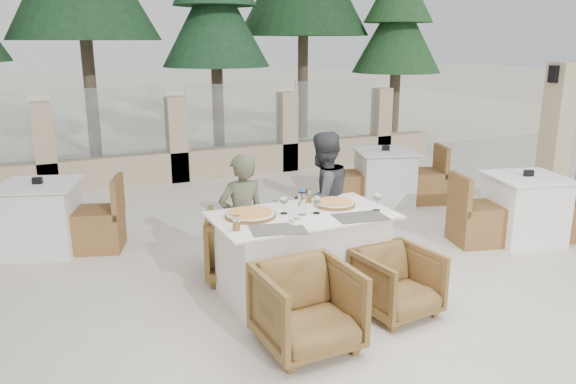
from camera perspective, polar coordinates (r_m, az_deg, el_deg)
name	(u,v)px	position (r m, az deg, el deg)	size (l,w,h in m)	color
ground	(309,294)	(5.27, 2.19, -10.32)	(80.00, 80.00, 0.00)	beige
sand_patch	(104,116)	(18.50, -18.15, 7.34)	(30.00, 16.00, 0.01)	#EEE6C3
perimeter_wall_far	(176,133)	(9.40, -11.27, 5.86)	(10.00, 0.34, 1.60)	tan
lantern_pillar	(555,138)	(8.35, 25.51, 4.94)	(0.34, 0.34, 2.00)	beige
pine_centre	(215,29)	(12.01, -7.38, 16.11)	(2.20, 2.20, 5.00)	#1F4828
pine_far_right	(397,42)	(13.20, 11.01, 14.77)	(1.98, 1.98, 4.50)	#245126
dining_table	(302,254)	(5.13, 1.42, -6.35)	(1.60, 0.90, 0.77)	white
placemat_near_left	(278,229)	(4.60, -1.03, -3.80)	(0.45, 0.30, 0.00)	#5A554D
placemat_near_right	(360,217)	(4.95, 7.37, -2.53)	(0.45, 0.30, 0.00)	#4E4A43
pizza_left	(251,214)	(4.92, -3.83, -2.23)	(0.45, 0.45, 0.06)	#D84D1D
pizza_right	(335,203)	(5.26, 4.79, -1.14)	(0.38, 0.38, 0.05)	orange
water_bottle	(302,202)	(4.95, 1.44, -0.99)	(0.07, 0.07, 0.24)	#9EBAD0
wine_glass_centre	(284,204)	(4.99, -0.42, -1.21)	(0.08, 0.08, 0.18)	white
wine_glass_near	(316,203)	(5.00, 2.91, -1.17)	(0.08, 0.08, 0.18)	silver
wine_glass_corner	(377,201)	(5.14, 9.01, -0.89)	(0.08, 0.08, 0.18)	silver
beer_glass_left	(236,223)	(4.58, -5.27, -3.16)	(0.06, 0.06, 0.13)	orange
beer_glass_right	(308,196)	(5.34, 2.07, -0.39)	(0.07, 0.07, 0.13)	#C47F1B
olive_dish	(297,220)	(4.76, 0.88, -2.90)	(0.11, 0.11, 0.04)	white
armchair_far_left	(243,244)	(5.56, -4.61, -5.27)	(0.71, 0.73, 0.66)	olive
armchair_far_right	(308,234)	(5.90, 2.02, -4.25)	(0.66, 0.68, 0.62)	olive
armchair_near_left	(307,308)	(4.30, 1.96, -11.68)	(0.69, 0.71, 0.65)	brown
armchair_near_right	(397,283)	(4.90, 11.02, -9.01)	(0.61, 0.62, 0.57)	brown
diner_left	(242,220)	(5.31, -4.70, -2.83)	(0.46, 0.30, 1.27)	#4B4F3A
diner_right	(322,199)	(5.76, 3.52, -0.72)	(0.68, 0.53, 1.39)	#3A3C3F
bg_table_a	(42,218)	(6.73, -23.73, -2.40)	(1.64, 0.82, 0.77)	silver
bg_table_b	(384,177)	(8.13, 9.77, 1.52)	(1.64, 0.82, 0.77)	silver
bg_table_c	(525,208)	(7.06, 22.91, -1.55)	(1.64, 0.82, 0.77)	white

